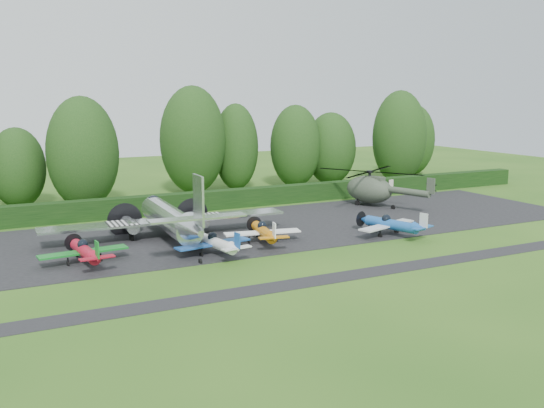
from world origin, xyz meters
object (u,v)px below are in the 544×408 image
light_plane_blue (391,224)px  light_plane_red (85,251)px  light_plane_white (216,243)px  light_plane_orange (264,232)px  helicopter (370,187)px  sign_board (397,184)px  transport_plane (171,219)px

light_plane_blue → light_plane_red: bearing=-168.6°
light_plane_white → light_plane_orange: light_plane_orange is taller
helicopter → sign_board: bearing=51.2°
helicopter → transport_plane: bearing=-148.8°
light_plane_orange → light_plane_red: bearing=168.8°
light_plane_orange → helicopter: bearing=19.3°
transport_plane → sign_board: size_ratio=6.28×
light_plane_orange → sign_board: (25.99, 15.77, 0.25)m
light_plane_red → light_plane_white: bearing=-5.1°
transport_plane → light_plane_blue: transport_plane is taller
light_plane_white → light_plane_blue: light_plane_blue is taller
light_plane_blue → sign_board: 23.50m
light_plane_red → light_plane_white: light_plane_red is taller
light_plane_red → light_plane_orange: size_ratio=1.00×
light_plane_white → helicopter: helicopter is taller
light_plane_red → helicopter: size_ratio=0.47×
helicopter → light_plane_orange: bearing=-132.8°
light_plane_red → light_plane_white: (9.42, -1.77, -0.03)m
light_plane_white → helicopter: 25.97m
light_plane_red → light_plane_white: size_ratio=1.03×
light_plane_orange → sign_board: bearing=20.5°
light_plane_orange → helicopter: (18.07, 10.44, 1.08)m
light_plane_white → transport_plane: bearing=114.9°
light_plane_orange → light_plane_white: bearing=-171.8°
light_plane_orange → light_plane_blue: (11.16, -2.46, 0.03)m
helicopter → light_plane_red: bearing=-145.1°
light_plane_blue → helicopter: bearing=79.0°
light_plane_red → sign_board: 43.22m
transport_plane → light_plane_red: (-7.77, -4.22, -0.86)m
transport_plane → sign_board: 34.47m
light_plane_white → light_plane_orange: (4.87, 1.67, 0.03)m
light_plane_orange → helicopter: 20.90m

